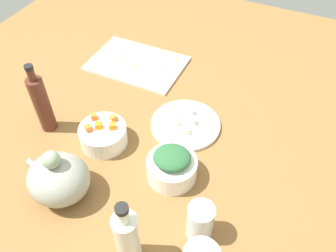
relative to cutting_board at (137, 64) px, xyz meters
The scene contains 26 objects.
tabletop 38.74cm from the cutting_board, 132.66° to the left, with size 190.00×190.00×3.00cm, color brown.
cutting_board is the anchor object (origin of this frame).
plate_tofu 36.44cm from the cutting_board, 143.33° to the left, with size 21.84×21.84×1.20cm, color white.
bowl_greens 52.76cm from the cutting_board, 129.01° to the left, with size 13.76×13.76×6.42cm, color white.
bowl_carrots 39.57cm from the cutting_board, 104.00° to the left, with size 14.04×14.04×6.04cm, color white.
teapot 59.15cm from the cutting_board, 98.88° to the left, with size 17.81×15.15×16.52cm.
bottle_0 74.41cm from the cutting_board, 117.20° to the left, with size 5.59×5.59×21.89cm.
bottle_1 42.42cm from the cutting_board, 76.68° to the left, with size 4.77×4.77×23.89cm.
drinking_glass_1 70.94cm from the cutting_board, 130.73° to the left, with size 6.43×6.43×10.85cm, color white.
carrot_cube_0 36.25cm from the cutting_board, 107.77° to the left, with size 1.80×1.80×1.80cm, color orange.
carrot_cube_1 41.52cm from the cutting_board, 99.07° to the left, with size 1.80×1.80×1.80cm, color orange.
carrot_cube_2 39.47cm from the cutting_board, 108.47° to the left, with size 1.80×1.80×1.80cm, color orange.
carrot_cube_3 39.87cm from the cutting_board, 102.66° to the left, with size 1.80×1.80×1.80cm, color orange.
carrot_cube_4 36.80cm from the cutting_board, 98.34° to the left, with size 1.80×1.80×1.80cm, color orange.
chopped_greens_mound 53.24cm from the cutting_board, 129.01° to the left, with size 10.11×9.33×3.44cm, color #2B5F35.
tofu_cube_0 39.98cm from the cutting_board, 140.17° to the left, with size 2.20×2.20×2.20cm, color #FAF5CB.
tofu_cube_1 37.49cm from the cutting_board, 146.04° to the left, with size 2.20×2.20×2.20cm, color white.
tofu_cube_2 35.87cm from the cutting_board, 138.74° to the left, with size 2.20×2.20×2.20cm, color #FBE8CC.
tofu_cube_3 33.77cm from the cutting_board, 149.22° to the left, with size 2.20×2.20×2.20cm, color white.
tofu_cube_4 31.64cm from the cutting_board, 142.98° to the left, with size 2.20×2.20×2.20cm, color white.
dumpling_0 8.22cm from the cutting_board, 55.31° to the right, with size 4.72×4.05×2.74cm, color beige.
dumpling_1 7.52cm from the cutting_board, ahead, with size 5.58×4.99×3.07cm, color beige.
dumpling_2 3.70cm from the cutting_board, 87.46° to the left, with size 4.39×4.25×2.76cm, color beige.
dumpling_3 10.89cm from the cutting_board, behind, with size 4.28×3.91×2.18cm, color beige.
dumpling_4 10.13cm from the cutting_board, 130.15° to the right, with size 5.82×5.67×3.13cm, color beige.
dumpling_5 13.92cm from the cutting_board, 151.28° to the right, with size 5.06×4.67×2.88cm, color beige.
Camera 1 is at (-29.70, 64.07, 83.11)cm, focal length 37.08 mm.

